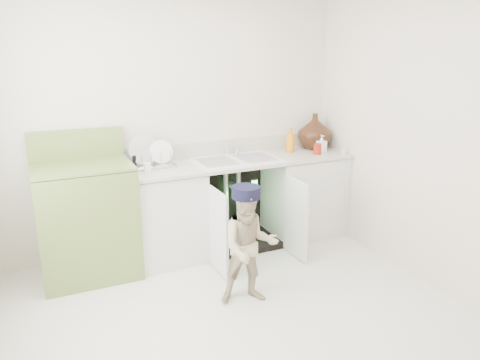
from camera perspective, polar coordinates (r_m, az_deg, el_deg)
name	(u,v)px	position (r m, az deg, el deg)	size (l,w,h in m)	color
ground	(236,315)	(3.73, -0.52, -16.18)	(3.50, 3.50, 0.00)	silver
room_shell	(235,157)	(3.23, -0.57, 2.84)	(6.00, 5.50, 1.26)	beige
counter_run	(240,199)	(4.75, -0.03, -2.33)	(2.44, 1.02, 1.28)	silver
avocado_stove	(87,219)	(4.33, -18.19, -4.54)	(0.82, 0.65, 1.27)	olive
repair_worker	(249,245)	(3.69, 1.16, -7.93)	(0.69, 0.94, 0.96)	beige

